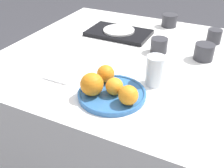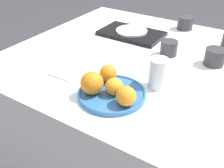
% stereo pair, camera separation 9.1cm
% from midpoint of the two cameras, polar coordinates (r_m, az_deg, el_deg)
% --- Properties ---
extents(ground_plane, '(12.00, 12.00, 0.00)m').
position_cam_midpoint_polar(ground_plane, '(1.71, 0.92, -17.21)').
color(ground_plane, '#38383D').
extents(table, '(1.12, 1.08, 0.77)m').
position_cam_midpoint_polar(table, '(1.44, 1.05, -7.32)').
color(table, white).
rests_on(table, ground_plane).
extents(fruit_platter, '(0.24, 0.24, 0.02)m').
position_cam_midpoint_polar(fruit_platter, '(0.93, -2.79, -2.18)').
color(fruit_platter, '#336BAD').
rests_on(fruit_platter, table).
extents(orange_0, '(0.06, 0.06, 0.06)m').
position_cam_midpoint_polar(orange_0, '(0.90, -2.34, -0.61)').
color(orange_0, orange).
rests_on(orange_0, fruit_platter).
extents(orange_1, '(0.07, 0.07, 0.07)m').
position_cam_midpoint_polar(orange_1, '(0.97, -4.06, 2.18)').
color(orange_1, orange).
rests_on(orange_1, fruit_platter).
extents(orange_2, '(0.07, 0.07, 0.07)m').
position_cam_midpoint_polar(orange_2, '(0.85, 0.54, -2.56)').
color(orange_2, orange).
rests_on(orange_2, fruit_platter).
extents(orange_3, '(0.08, 0.08, 0.08)m').
position_cam_midpoint_polar(orange_3, '(0.90, -7.28, -0.15)').
color(orange_3, orange).
rests_on(orange_3, fruit_platter).
extents(water_glass, '(0.07, 0.07, 0.12)m').
position_cam_midpoint_polar(water_glass, '(0.97, 6.77, 2.82)').
color(water_glass, silver).
rests_on(water_glass, table).
extents(serving_tray, '(0.33, 0.20, 0.02)m').
position_cam_midpoint_polar(serving_tray, '(1.43, -0.34, 11.03)').
color(serving_tray, black).
rests_on(serving_tray, table).
extents(side_plate, '(0.17, 0.17, 0.01)m').
position_cam_midpoint_polar(side_plate, '(1.43, -0.34, 11.59)').
color(side_plate, silver).
rests_on(side_plate, serving_tray).
extents(cup_0, '(0.09, 0.09, 0.07)m').
position_cam_midpoint_polar(cup_0, '(1.57, 10.75, 13.40)').
color(cup_0, '#333338').
rests_on(cup_0, table).
extents(cup_1, '(0.09, 0.09, 0.07)m').
position_cam_midpoint_polar(cup_1, '(1.21, 17.41, 6.65)').
color(cup_1, '#333338').
rests_on(cup_1, table).
extents(cup_2, '(0.08, 0.08, 0.07)m').
position_cam_midpoint_polar(cup_2, '(1.24, 8.13, 8.27)').
color(cup_2, '#333338').
rests_on(cup_2, table).
extents(cup_3, '(0.07, 0.07, 0.07)m').
position_cam_midpoint_polar(cup_3, '(1.40, 19.64, 9.72)').
color(cup_3, '#333338').
rests_on(cup_3, table).
extents(napkin, '(0.11, 0.12, 0.01)m').
position_cam_midpoint_polar(napkin, '(1.08, -13.06, 2.01)').
color(napkin, white).
rests_on(napkin, table).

